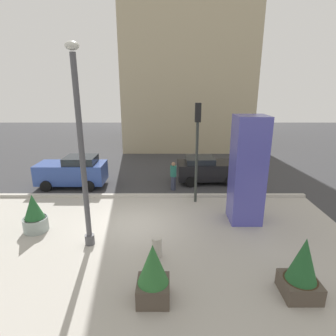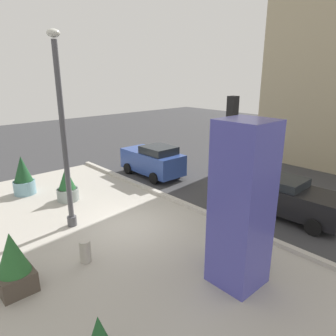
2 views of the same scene
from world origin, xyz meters
name	(u,v)px [view 2 (image 2 of 2)]	position (x,y,z in m)	size (l,w,h in m)	color
ground_plane	(196,200)	(0.00, 4.00, 0.00)	(60.00, 60.00, 0.00)	#38383A
plaza_pavement	(81,244)	(0.00, -2.00, 0.00)	(18.00, 10.00, 0.02)	#ADA89E
curb_strip	(183,203)	(0.00, 3.12, 0.08)	(18.00, 0.24, 0.16)	#B7B2A8
lamp_post	(64,138)	(-1.51, -1.57, 3.53)	(0.44, 0.44, 7.22)	#4C4C51
art_pillar_blue	(242,206)	(4.93, 0.42, 2.36)	(1.34, 1.34, 4.72)	#4C4CAD
potted_plant_curbside	(23,177)	(-6.27, -1.77, 0.89)	(1.04, 1.04, 1.96)	#7AA8B7
potted_plant_near_left	(14,263)	(1.09, -4.46, 0.87)	(0.92, 0.92, 1.79)	#4C4238
potted_plant_by_pillar	(67,186)	(-4.05, -0.54, 0.72)	(1.00, 1.00, 1.63)	gray
concrete_bollard	(85,251)	(1.11, -2.37, 0.38)	(0.36, 0.36, 0.75)	#B2ADA3
traffic_light_far_side	(230,145)	(2.94, 2.49, 3.41)	(0.28, 0.42, 5.08)	#333833
car_passing_lane	(153,160)	(-4.20, 4.84, 0.93)	(3.98, 2.00, 1.85)	#2D4793
car_far_lane	(293,199)	(3.98, 5.59, 0.83)	(3.90, 2.09, 1.62)	black
pedestrian_by_curb	(230,191)	(1.81, 4.21, 0.93)	(0.46, 0.46, 1.68)	#33384C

